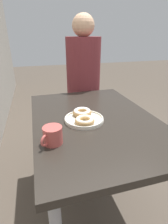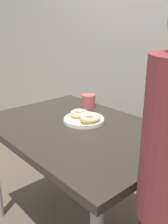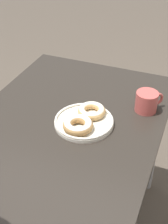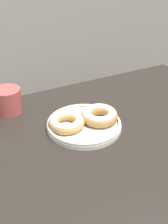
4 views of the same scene
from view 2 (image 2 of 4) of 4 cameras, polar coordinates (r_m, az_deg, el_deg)
The scene contains 3 objects.
dining_table at distance 1.46m, azimuth -1.43°, elevation -6.44°, with size 1.10×0.77×0.77m.
donut_plate at distance 1.48m, azimuth 0.12°, elevation -1.32°, with size 0.26×0.24×0.05m.
coffee_mug at distance 1.75m, azimuth 1.07°, elevation 2.63°, with size 0.11×0.11×0.09m.
Camera 2 is at (1.01, -0.59, 1.32)m, focal length 40.00 mm.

